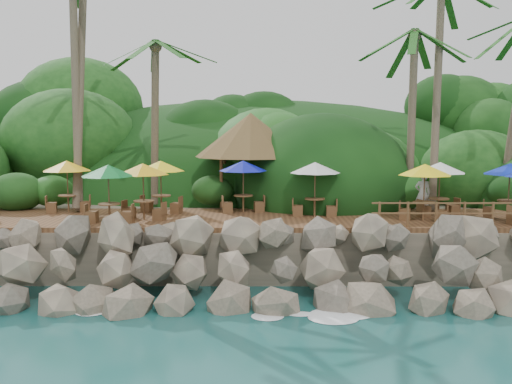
{
  "coord_description": "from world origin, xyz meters",
  "views": [
    {
      "loc": [
        0.07,
        -16.88,
        6.15
      ],
      "look_at": [
        0.0,
        6.0,
        3.4
      ],
      "focal_mm": 37.55,
      "sensor_mm": 36.0,
      "label": 1
    }
  ],
  "objects": [
    {
      "name": "ground",
      "position": [
        0.0,
        0.0,
        0.0
      ],
      "size": [
        140.0,
        140.0,
        0.0
      ],
      "primitive_type": "plane",
      "color": "#19514F",
      "rests_on": "ground"
    },
    {
      "name": "land_base",
      "position": [
        0.0,
        16.0,
        1.05
      ],
      "size": [
        32.0,
        25.2,
        2.1
      ],
      "primitive_type": "cube",
      "color": "gray",
      "rests_on": "ground"
    },
    {
      "name": "jungle_hill",
      "position": [
        0.0,
        23.5,
        0.0
      ],
      "size": [
        44.8,
        28.0,
        15.4
      ],
      "primitive_type": "ellipsoid",
      "color": "#143811",
      "rests_on": "ground"
    },
    {
      "name": "seawall",
      "position": [
        0.0,
        2.0,
        1.15
      ],
      "size": [
        29.0,
        4.0,
        2.3
      ],
      "primitive_type": null,
      "color": "gray",
      "rests_on": "ground"
    },
    {
      "name": "terrace",
      "position": [
        0.0,
        6.0,
        2.2
      ],
      "size": [
        26.0,
        5.0,
        0.2
      ],
      "primitive_type": "cube",
      "color": "brown",
      "rests_on": "land_base"
    },
    {
      "name": "jungle_foliage",
      "position": [
        0.0,
        15.0,
        0.0
      ],
      "size": [
        44.0,
        16.0,
        12.0
      ],
      "primitive_type": null,
      "color": "#143811",
      "rests_on": "ground"
    },
    {
      "name": "foam_line",
      "position": [
        0.0,
        0.3,
        0.03
      ],
      "size": [
        25.2,
        0.8,
        0.06
      ],
      "color": "white",
      "rests_on": "ground"
    },
    {
      "name": "palapa",
      "position": [
        -0.28,
        10.08,
        5.79
      ],
      "size": [
        5.61,
        5.61,
        4.6
      ],
      "color": "brown",
      "rests_on": "ground"
    },
    {
      "name": "dining_clusters",
      "position": [
        1.25,
        5.79,
        4.27
      ],
      "size": [
        25.79,
        5.08,
        2.38
      ],
      "color": "brown",
      "rests_on": "terrace"
    },
    {
      "name": "railing",
      "position": [
        8.11,
        3.65,
        2.91
      ],
      "size": [
        7.2,
        0.1,
        1.0
      ],
      "color": "brown",
      "rests_on": "terrace"
    },
    {
      "name": "waiter",
      "position": [
        7.41,
        6.71,
        3.24
      ],
      "size": [
        0.7,
        0.47,
        1.89
      ],
      "primitive_type": "imported",
      "rotation": [
        0.0,
        0.0,
        3.11
      ],
      "color": "silver",
      "rests_on": "terrace"
    }
  ]
}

